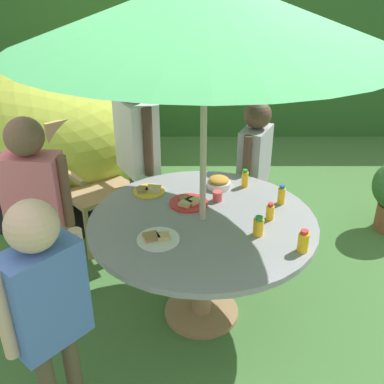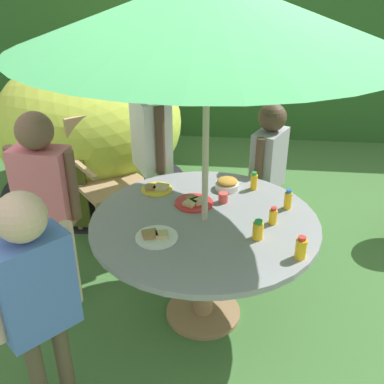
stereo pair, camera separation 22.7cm
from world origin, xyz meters
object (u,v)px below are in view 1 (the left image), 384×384
at_px(plate_front_edge, 159,238).
at_px(juice_bottle_far_right, 246,179).
at_px(child_in_pink_shirt, 36,194).
at_px(plate_near_left, 150,190).
at_px(juice_bottle_near_right, 260,226).
at_px(juice_bottle_center_back, 271,212).
at_px(garden_table, 204,237).
at_px(juice_bottle_far_left, 305,242).
at_px(juice_bottle_center_front, 283,195).
at_px(plate_mid_right, 190,202).
at_px(child_in_grey_shirt, 256,157).
at_px(child_in_blue_shirt, 46,296).
at_px(child_in_white_shirt, 138,137).
at_px(snack_bowl, 220,183).
at_px(wooden_chair, 91,173).
at_px(dome_tent, 68,127).
at_px(patio_umbrella, 207,11).
at_px(cup_near, 219,196).

distance_m(plate_front_edge, juice_bottle_far_right, 0.84).
bearing_deg(child_in_pink_shirt, plate_near_left, 26.34).
height_order(juice_bottle_near_right, juice_bottle_center_back, juice_bottle_near_right).
relative_size(garden_table, child_in_pink_shirt, 1.02).
bearing_deg(juice_bottle_near_right, juice_bottle_far_right, 91.25).
bearing_deg(juice_bottle_far_left, juice_bottle_center_front, 92.58).
distance_m(plate_front_edge, juice_bottle_center_back, 0.68).
relative_size(plate_mid_right, juice_bottle_far_right, 1.98).
relative_size(child_in_grey_shirt, child_in_blue_shirt, 0.94).
height_order(child_in_white_shirt, juice_bottle_center_front, child_in_white_shirt).
bearing_deg(child_in_white_shirt, snack_bowl, 24.81).
relative_size(plate_front_edge, juice_bottle_center_front, 1.86).
height_order(child_in_pink_shirt, plate_front_edge, child_in_pink_shirt).
height_order(juice_bottle_far_right, juice_bottle_center_back, juice_bottle_far_right).
xyz_separation_m(garden_table, plate_mid_right, (-0.08, 0.18, 0.13)).
bearing_deg(plate_near_left, child_in_blue_shirt, -106.87).
xyz_separation_m(snack_bowl, juice_bottle_near_right, (0.19, -0.58, 0.02)).
distance_m(snack_bowl, juice_bottle_center_front, 0.43).
bearing_deg(child_in_blue_shirt, juice_bottle_center_back, -12.89).
relative_size(wooden_chair, juice_bottle_far_left, 7.88).
bearing_deg(wooden_chair, garden_table, -90.00).
bearing_deg(dome_tent, wooden_chair, -63.39).
bearing_deg(juice_bottle_center_front, patio_umbrella, -159.07).
height_order(snack_bowl, juice_bottle_near_right, juice_bottle_near_right).
bearing_deg(juice_bottle_far_right, child_in_blue_shirt, -128.77).
height_order(child_in_blue_shirt, plate_mid_right, child_in_blue_shirt).
xyz_separation_m(juice_bottle_far_right, juice_bottle_center_front, (0.20, -0.24, 0.00)).
bearing_deg(child_in_white_shirt, child_in_pink_shirt, -64.61).
height_order(child_in_pink_shirt, snack_bowl, child_in_pink_shirt).
relative_size(child_in_blue_shirt, plate_near_left, 6.22).
height_order(child_in_white_shirt, cup_near, child_in_white_shirt).
bearing_deg(plate_front_edge, wooden_chair, 117.42).
distance_m(garden_table, juice_bottle_far_left, 0.63).
distance_m(wooden_chair, dome_tent, 0.86).
relative_size(plate_mid_right, cup_near, 3.85).
height_order(child_in_white_shirt, juice_bottle_near_right, child_in_white_shirt).
distance_m(child_in_white_shirt, juice_bottle_far_right, 0.87).
distance_m(dome_tent, juice_bottle_near_right, 2.47).
bearing_deg(dome_tent, cup_near, -47.61).
xyz_separation_m(child_in_white_shirt, child_in_pink_shirt, (-0.52, -0.74, -0.08)).
height_order(child_in_blue_shirt, plate_front_edge, child_in_blue_shirt).
height_order(dome_tent, juice_bottle_far_left, dome_tent).
height_order(patio_umbrella, cup_near, patio_umbrella).
height_order(wooden_chair, juice_bottle_far_right, wooden_chair).
height_order(juice_bottle_far_left, juice_bottle_center_back, juice_bottle_far_left).
distance_m(plate_near_left, juice_bottle_center_front, 0.84).
relative_size(garden_table, plate_front_edge, 5.75).
xyz_separation_m(plate_front_edge, cup_near, (0.34, 0.45, 0.02)).
relative_size(dome_tent, child_in_pink_shirt, 1.45).
relative_size(snack_bowl, juice_bottle_center_back, 1.51).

